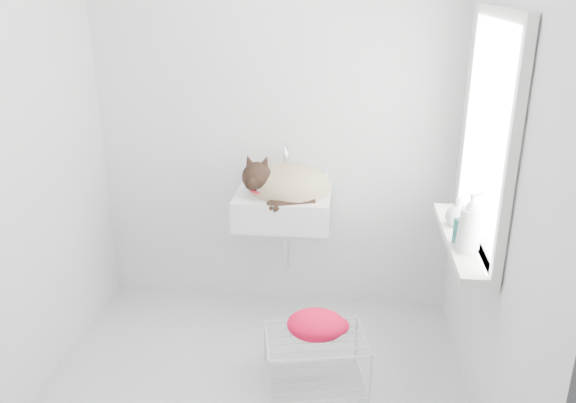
# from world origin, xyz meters

# --- Properties ---
(floor) EXTENTS (2.20, 2.00, 0.02)m
(floor) POSITION_xyz_m (0.00, 0.00, 0.00)
(floor) COLOR silver
(floor) RESTS_ON ground
(back_wall) EXTENTS (2.20, 0.02, 2.50)m
(back_wall) POSITION_xyz_m (0.00, 1.00, 1.25)
(back_wall) COLOR white
(back_wall) RESTS_ON ground
(right_wall) EXTENTS (0.02, 2.00, 2.50)m
(right_wall) POSITION_xyz_m (1.10, 0.00, 1.25)
(right_wall) COLOR white
(right_wall) RESTS_ON ground
(left_wall) EXTENTS (0.02, 2.00, 2.50)m
(left_wall) POSITION_xyz_m (-1.10, 0.00, 1.25)
(left_wall) COLOR white
(left_wall) RESTS_ON ground
(window_glass) EXTENTS (0.01, 0.80, 1.00)m
(window_glass) POSITION_xyz_m (1.09, 0.20, 1.35)
(window_glass) COLOR white
(window_glass) RESTS_ON right_wall
(window_frame) EXTENTS (0.04, 0.90, 1.10)m
(window_frame) POSITION_xyz_m (1.07, 0.20, 1.35)
(window_frame) COLOR white
(window_frame) RESTS_ON right_wall
(windowsill) EXTENTS (0.16, 0.88, 0.04)m
(windowsill) POSITION_xyz_m (1.01, 0.20, 0.83)
(windowsill) COLOR white
(windowsill) RESTS_ON right_wall
(sink) EXTENTS (0.55, 0.48, 0.22)m
(sink) POSITION_xyz_m (0.08, 0.74, 0.85)
(sink) COLOR white
(sink) RESTS_ON back_wall
(faucet) EXTENTS (0.20, 0.14, 0.20)m
(faucet) POSITION_xyz_m (0.08, 0.92, 0.99)
(faucet) COLOR silver
(faucet) RESTS_ON sink
(cat) EXTENTS (0.51, 0.42, 0.31)m
(cat) POSITION_xyz_m (0.09, 0.72, 0.89)
(cat) COLOR tan
(cat) RESTS_ON sink
(wire_rack) EXTENTS (0.56, 0.44, 0.30)m
(wire_rack) POSITION_xyz_m (0.32, 0.10, 0.15)
(wire_rack) COLOR silver
(wire_rack) RESTS_ON floor
(towel) EXTENTS (0.31, 0.22, 0.13)m
(towel) POSITION_xyz_m (0.32, 0.11, 0.33)
(towel) COLOR #FC1900
(towel) RESTS_ON wire_rack
(bottle_a) EXTENTS (0.11, 0.11, 0.24)m
(bottle_a) POSITION_xyz_m (1.00, 0.03, 0.85)
(bottle_a) COLOR white
(bottle_a) RESTS_ON windowsill
(bottle_b) EXTENTS (0.11, 0.11, 0.18)m
(bottle_b) POSITION_xyz_m (1.00, 0.11, 0.85)
(bottle_b) COLOR #206E61
(bottle_b) RESTS_ON windowsill
(bottle_c) EXTENTS (0.16, 0.16, 0.15)m
(bottle_c) POSITION_xyz_m (1.00, 0.33, 0.85)
(bottle_c) COLOR silver
(bottle_c) RESTS_ON windowsill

